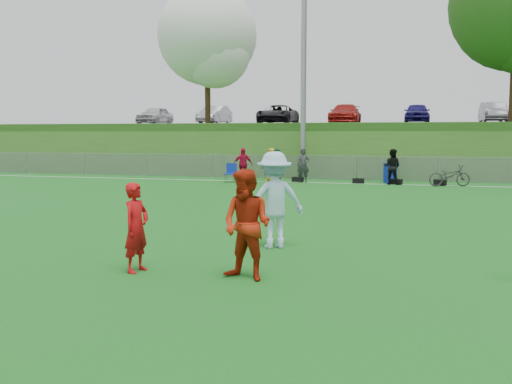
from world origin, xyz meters
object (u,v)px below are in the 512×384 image
(player_blue, at_px, (274,200))
(recycling_bin, at_px, (390,173))
(player_red_left, at_px, (136,227))
(player_red_center, at_px, (247,225))
(bicycle, at_px, (450,176))

(player_blue, distance_m, recycling_bin, 17.23)
(player_red_left, relative_size, player_blue, 0.77)
(player_red_center, xyz_separation_m, recycling_bin, (1.63, 19.84, -0.44))
(player_blue, bearing_deg, bicycle, -136.69)
(player_red_left, distance_m, bicycle, 19.59)
(player_red_center, distance_m, bicycle, 19.05)
(player_blue, height_order, recycling_bin, player_blue)
(player_red_left, xyz_separation_m, bicycle, (6.36, 18.53, -0.29))
(bicycle, bearing_deg, player_blue, 146.82)
(player_red_left, xyz_separation_m, player_red_center, (2.03, -0.01, 0.14))
(player_red_left, xyz_separation_m, player_blue, (1.85, 2.70, 0.24))
(player_red_left, height_order, recycling_bin, player_red_left)
(recycling_bin, height_order, bicycle, bicycle)
(bicycle, bearing_deg, player_red_left, 143.79)
(player_red_center, height_order, bicycle, player_red_center)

